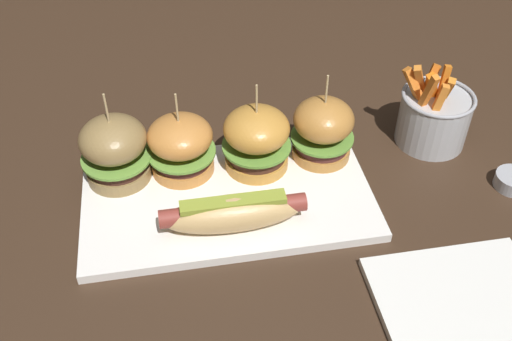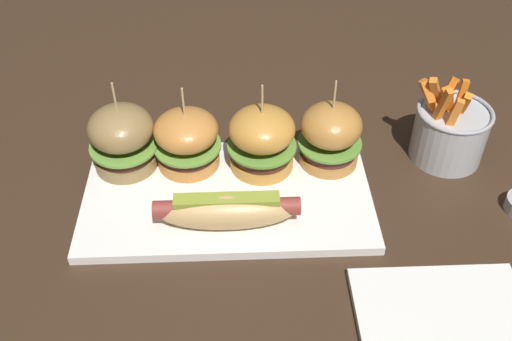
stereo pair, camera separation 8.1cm
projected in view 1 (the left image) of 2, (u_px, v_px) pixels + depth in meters
ground_plane at (228, 202)px, 0.85m from camera, size 3.00×3.00×0.00m
platter_main at (228, 198)px, 0.84m from camera, size 0.41×0.23×0.01m
hot_dog at (232, 212)px, 0.77m from camera, size 0.19×0.05×0.05m
slider_far_left at (115, 149)px, 0.83m from camera, size 0.10×0.10×0.15m
slider_center_left at (181, 145)px, 0.85m from camera, size 0.10×0.10×0.13m
slider_center_right at (257, 139)px, 0.85m from camera, size 0.10×0.10×0.14m
slider_far_right at (323, 129)px, 0.87m from camera, size 0.10×0.10×0.14m
fries_bucket at (433, 116)px, 0.92m from camera, size 0.12×0.11×0.14m
side_plate at (470, 317)px, 0.69m from camera, size 0.21×0.21×0.01m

